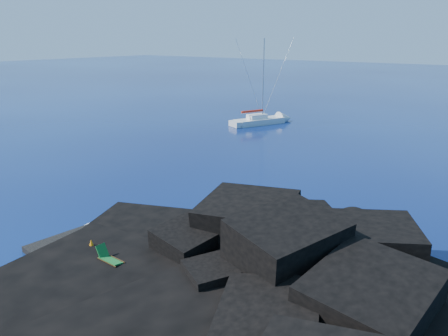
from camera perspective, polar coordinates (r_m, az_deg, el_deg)
The scene contains 9 objects.
ground at distance 28.57m, azimuth -21.24°, elevation -8.68°, with size 400.00×400.00×0.00m, color #030633.
headland at distance 22.14m, azimuth 5.43°, elevation -15.27°, with size 24.00×24.00×3.60m, color black, non-canonical shape.
beach at distance 25.46m, azimuth -14.64°, elevation -11.24°, with size 8.50×6.00×0.70m, color black.
surf_foam at distance 27.83m, azimuth -6.76°, elevation -8.27°, with size 10.00×8.00×0.06m, color white, non-canonical shape.
sailboat at distance 61.59m, azimuth 4.65°, elevation 5.73°, with size 2.33×11.13×11.67m, color silver, non-canonical shape.
deck_chair at distance 23.62m, azimuth -14.59°, elevation -11.13°, with size 1.55×0.68×1.07m, color #166327, non-canonical shape.
towel at distance 26.07m, azimuth -17.39°, elevation -9.86°, with size 1.95×0.92×0.05m, color beige.
sunbather at distance 26.01m, azimuth -17.42°, elevation -9.57°, with size 1.78×0.43×0.24m, color tan, non-canonical shape.
marker_cone at distance 25.64m, azimuth -16.92°, elevation -9.57°, with size 0.41×0.41×0.63m, color orange.
Camera 1 is at (22.43, -13.25, 11.71)m, focal length 35.00 mm.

